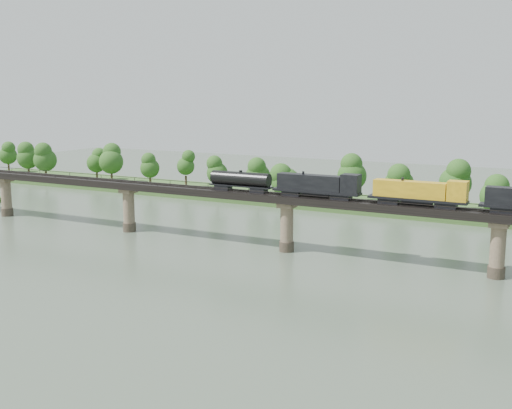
% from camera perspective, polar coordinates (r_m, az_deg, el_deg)
% --- Properties ---
extents(ground, '(400.00, 400.00, 0.00)m').
position_cam_1_polar(ground, '(104.46, -4.36, -7.73)').
color(ground, '#3D4C3B').
rests_on(ground, ground).
extents(far_bank, '(300.00, 24.00, 1.60)m').
position_cam_1_polar(far_bank, '(179.89, 10.22, -0.06)').
color(far_bank, '#2E5020').
rests_on(far_bank, ground).
extents(bridge, '(236.00, 30.00, 11.50)m').
position_cam_1_polar(bridge, '(128.57, 2.76, -1.81)').
color(bridge, '#473A2D').
rests_on(bridge, ground).
extents(bridge_superstructure, '(220.00, 4.90, 0.75)m').
position_cam_1_polar(bridge_superstructure, '(127.43, 2.78, 0.98)').
color(bridge_superstructure, black).
rests_on(bridge_superstructure, bridge).
extents(far_treeline, '(289.06, 17.54, 13.60)m').
position_cam_1_polar(far_treeline, '(177.14, 7.33, 2.49)').
color(far_treeline, '#382619').
rests_on(far_treeline, far_bank).
extents(freight_train, '(71.84, 2.80, 4.94)m').
position_cam_1_polar(freight_train, '(120.25, 11.21, 1.25)').
color(freight_train, black).
rests_on(freight_train, bridge).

